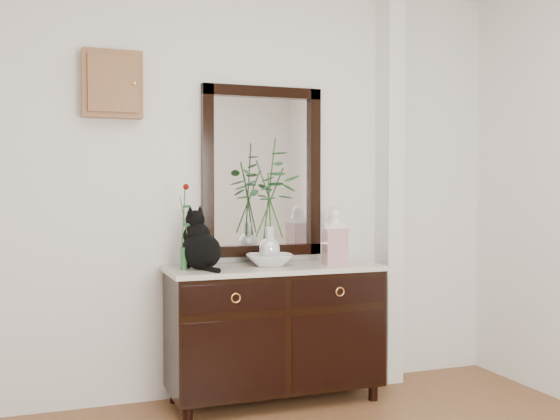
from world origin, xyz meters
name	(u,v)px	position (x,y,z in m)	size (l,w,h in m)	color
wall_back	(247,185)	(0.00, 1.98, 1.35)	(3.60, 0.04, 2.70)	silver
pilaster	(389,185)	(1.00, 1.90, 1.35)	(0.12, 0.20, 2.70)	silver
sideboard	(275,326)	(0.10, 1.73, 0.47)	(1.33, 0.52, 0.82)	black
wall_mirror	(262,171)	(0.10, 1.97, 1.44)	(0.80, 0.06, 1.10)	black
key_cabinet	(112,84)	(-0.85, 1.94, 1.95)	(0.35, 0.10, 0.40)	brown
cat	(201,239)	(-0.36, 1.73, 1.03)	(0.25, 0.31, 0.36)	black
lotus_bowl	(270,260)	(0.08, 1.75, 0.89)	(0.29, 0.29, 0.07)	silver
vase_branches	(270,200)	(0.08, 1.75, 1.26)	(0.37, 0.37, 0.78)	silver
bud_vase_rose	(184,226)	(-0.47, 1.72, 1.11)	(0.06, 0.06, 0.52)	#295B2D
ginger_jar	(335,236)	(0.48, 1.66, 1.03)	(0.14, 0.14, 0.37)	white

